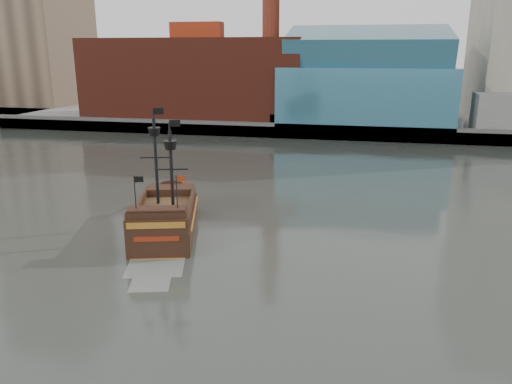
# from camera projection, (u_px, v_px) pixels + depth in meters

# --- Properties ---
(ground) EXTENTS (400.00, 400.00, 0.00)m
(ground) POSITION_uv_depth(u_px,v_px,m) (168.00, 324.00, 27.99)
(ground) COLOR #292C27
(ground) RESTS_ON ground
(promenade_far) EXTENTS (220.00, 60.00, 2.00)m
(promenade_far) POSITION_uv_depth(u_px,v_px,m) (319.00, 113.00, 114.22)
(promenade_far) COLOR slate
(promenade_far) RESTS_ON ground
(seawall) EXTENTS (220.00, 1.00, 2.60)m
(seawall) POSITION_uv_depth(u_px,v_px,m) (303.00, 131.00, 86.40)
(seawall) COLOR #4C4C49
(seawall) RESTS_ON ground
(skyline) EXTENTS (149.00, 45.00, 62.00)m
(skyline) POSITION_uv_depth(u_px,v_px,m) (346.00, 0.00, 99.73)
(skyline) COLOR #7B614A
(skyline) RESTS_ON promenade_far
(pirate_ship) EXTENTS (8.20, 15.33, 11.00)m
(pirate_ship) POSITION_uv_depth(u_px,v_px,m) (166.00, 221.00, 41.84)
(pirate_ship) COLOR black
(pirate_ship) RESTS_ON ground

